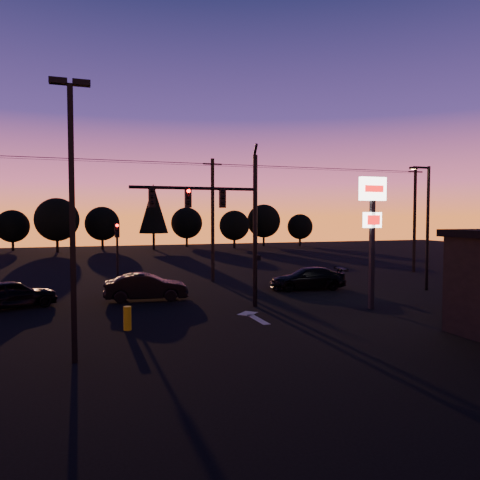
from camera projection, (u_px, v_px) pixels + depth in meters
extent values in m
plane|color=black|center=(256.00, 325.00, 20.58)|extent=(120.00, 120.00, 0.00)
cube|color=beige|center=(258.00, 319.00, 21.68)|extent=(0.35, 2.20, 0.01)
cube|color=beige|center=(248.00, 313.00, 23.00)|extent=(1.20, 1.20, 0.01)
cylinder|color=black|center=(255.00, 231.00, 24.64)|extent=(0.24, 0.24, 8.00)
cylinder|color=black|center=(255.00, 151.00, 24.43)|extent=(0.14, 0.52, 0.76)
cylinder|color=black|center=(195.00, 188.00, 23.47)|extent=(6.50, 0.16, 0.16)
cube|color=black|center=(222.00, 199.00, 23.97)|extent=(0.32, 0.22, 0.95)
sphere|color=black|center=(223.00, 192.00, 23.83)|extent=(0.18, 0.18, 0.18)
sphere|color=black|center=(223.00, 197.00, 23.84)|extent=(0.18, 0.18, 0.18)
sphere|color=black|center=(223.00, 203.00, 23.86)|extent=(0.18, 0.18, 0.18)
cube|color=black|center=(188.00, 198.00, 23.38)|extent=(0.32, 0.22, 0.95)
sphere|color=#FF0705|center=(189.00, 191.00, 23.24)|extent=(0.18, 0.18, 0.18)
sphere|color=black|center=(189.00, 197.00, 23.25)|extent=(0.18, 0.18, 0.18)
sphere|color=black|center=(189.00, 203.00, 23.27)|extent=(0.18, 0.18, 0.18)
cube|color=black|center=(152.00, 198.00, 22.79)|extent=(0.32, 0.22, 0.95)
sphere|color=black|center=(152.00, 190.00, 22.65)|extent=(0.18, 0.18, 0.18)
sphere|color=black|center=(152.00, 196.00, 22.66)|extent=(0.18, 0.18, 0.18)
sphere|color=black|center=(152.00, 203.00, 22.68)|extent=(0.18, 0.18, 0.18)
cube|color=black|center=(258.00, 258.00, 24.77)|extent=(0.22, 0.18, 0.28)
cylinder|color=black|center=(117.00, 263.00, 29.70)|extent=(0.14, 0.14, 3.60)
cube|color=black|center=(117.00, 230.00, 29.60)|extent=(0.30, 0.20, 0.90)
sphere|color=#FF0705|center=(117.00, 225.00, 29.47)|extent=(0.18, 0.18, 0.18)
sphere|color=black|center=(117.00, 230.00, 29.48)|extent=(0.18, 0.18, 0.18)
sphere|color=black|center=(117.00, 234.00, 29.50)|extent=(0.18, 0.18, 0.18)
cube|color=black|center=(72.00, 225.00, 15.07)|extent=(0.18, 0.18, 9.00)
cube|color=black|center=(58.00, 81.00, 14.72)|extent=(0.55, 0.30, 0.18)
cube|color=black|center=(81.00, 83.00, 14.95)|extent=(0.55, 0.30, 0.18)
cube|color=black|center=(372.00, 247.00, 24.12)|extent=(0.22, 0.22, 6.40)
cube|color=white|center=(373.00, 189.00, 23.97)|extent=(1.50, 0.25, 1.20)
cube|color=red|center=(374.00, 189.00, 23.84)|extent=(1.10, 0.02, 0.35)
cube|color=white|center=(372.00, 220.00, 24.05)|extent=(1.00, 0.22, 0.80)
cube|color=red|center=(374.00, 220.00, 23.93)|extent=(0.75, 0.02, 0.50)
cylinder|color=black|center=(428.00, 229.00, 30.14)|extent=(0.20, 0.20, 8.00)
cylinder|color=black|center=(421.00, 168.00, 29.75)|extent=(1.20, 0.14, 0.14)
cube|color=black|center=(413.00, 168.00, 29.56)|extent=(0.50, 0.22, 0.14)
plane|color=#FFB759|center=(413.00, 169.00, 29.56)|extent=(0.35, 0.35, 0.00)
cylinder|color=black|center=(213.00, 220.00, 34.22)|extent=(0.26, 0.26, 9.00)
cube|color=black|center=(213.00, 164.00, 34.01)|extent=(1.40, 0.10, 0.10)
cylinder|color=black|center=(415.00, 220.00, 40.10)|extent=(0.26, 0.26, 9.00)
cube|color=black|center=(416.00, 172.00, 39.90)|extent=(1.40, 0.10, 0.10)
cylinder|color=black|center=(82.00, 159.00, 30.50)|extent=(18.00, 0.02, 0.02)
cylinder|color=black|center=(82.00, 159.00, 31.07)|extent=(18.00, 0.02, 0.02)
cylinder|color=black|center=(82.00, 161.00, 31.63)|extent=(18.00, 0.02, 0.02)
cylinder|color=black|center=(326.00, 168.00, 36.39)|extent=(18.00, 0.02, 0.02)
cylinder|color=black|center=(322.00, 168.00, 36.95)|extent=(18.00, 0.02, 0.02)
cylinder|color=black|center=(318.00, 170.00, 37.52)|extent=(18.00, 0.02, 0.02)
cube|color=black|center=(479.00, 295.00, 20.17)|extent=(2.20, 0.05, 1.60)
cylinder|color=#AB9E09|center=(127.00, 318.00, 19.64)|extent=(0.33, 0.33, 1.00)
cylinder|color=black|center=(13.00, 246.00, 65.32)|extent=(0.36, 0.36, 1.38)
sphere|color=black|center=(12.00, 226.00, 65.18)|extent=(4.54, 4.54, 4.54)
cylinder|color=black|center=(57.00, 246.00, 62.56)|extent=(0.36, 0.36, 1.75)
sphere|color=black|center=(57.00, 220.00, 62.38)|extent=(5.77, 5.78, 5.78)
cylinder|color=black|center=(103.00, 244.00, 68.30)|extent=(0.36, 0.36, 1.50)
sphere|color=black|center=(102.00, 224.00, 68.15)|extent=(4.95, 4.95, 4.95)
cylinder|color=black|center=(154.00, 241.00, 67.74)|extent=(0.36, 0.36, 2.38)
cone|color=black|center=(153.00, 209.00, 67.50)|extent=(4.18, 4.18, 7.12)
cylinder|color=black|center=(187.00, 242.00, 74.44)|extent=(0.36, 0.36, 1.50)
sphere|color=black|center=(187.00, 223.00, 74.29)|extent=(4.95, 4.95, 4.95)
cylinder|color=black|center=(234.00, 244.00, 70.74)|extent=(0.36, 0.36, 1.38)
sphere|color=black|center=(234.00, 225.00, 70.61)|extent=(4.54, 4.54, 4.54)
cylinder|color=black|center=(264.00, 241.00, 75.53)|extent=(0.36, 0.36, 1.62)
sphere|color=black|center=(264.00, 221.00, 75.37)|extent=(5.36, 5.36, 5.36)
cylinder|color=black|center=(300.00, 242.00, 76.56)|extent=(0.36, 0.36, 1.25)
sphere|color=black|center=(300.00, 227.00, 76.43)|extent=(4.12, 4.12, 4.12)
imported|color=black|center=(11.00, 294.00, 24.22)|extent=(4.80, 3.31, 1.52)
imported|color=black|center=(146.00, 287.00, 26.62)|extent=(4.82, 2.18, 1.53)
imported|color=black|center=(308.00, 278.00, 30.64)|extent=(5.22, 2.74, 1.44)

